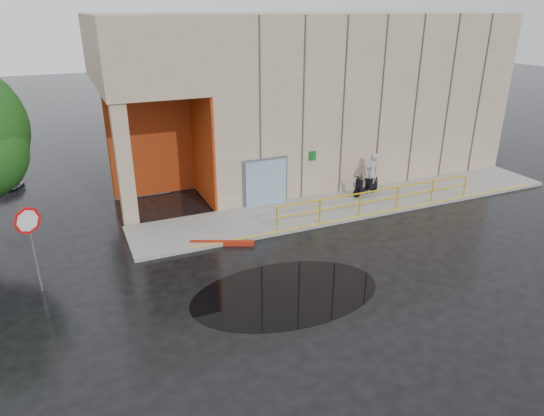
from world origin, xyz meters
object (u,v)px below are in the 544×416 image
Objects in this scene: scooter at (367,180)px; person at (372,173)px; red_curb at (222,243)px; stop_sign at (30,232)px.

person is at bearing 8.27° from scooter.
scooter is 8.01m from red_curb.
person is 14.60m from stop_sign.
stop_sign is at bearing -172.91° from red_curb.
scooter is at bearing 4.49° from person.
scooter is at bearing 0.84° from stop_sign.
person is 8.44m from red_curb.
person is 0.48m from scooter.
person reaches higher than red_curb.
red_curb is at bearing -3.12° from person.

